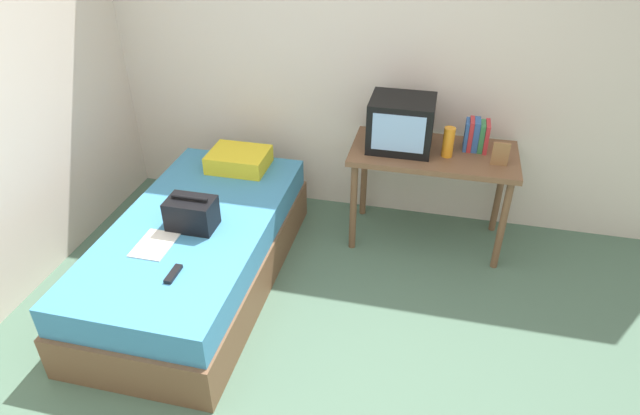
{
  "coord_description": "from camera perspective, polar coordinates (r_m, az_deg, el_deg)",
  "views": [
    {
      "loc": [
        0.6,
        -1.96,
        2.5
      ],
      "look_at": [
        -0.1,
        1.04,
        0.52
      ],
      "focal_mm": 30.81,
      "sensor_mm": 36.0,
      "label": 1
    }
  ],
  "objects": [
    {
      "name": "pillow",
      "position": [
        4.2,
        -8.42,
        4.95
      ],
      "size": [
        0.43,
        0.35,
        0.13
      ],
      "primitive_type": "cube",
      "color": "yellow",
      "rests_on": "bed"
    },
    {
      "name": "bed",
      "position": [
        3.8,
        -12.57,
        -4.54
      ],
      "size": [
        1.0,
        2.0,
        0.5
      ],
      "color": "brown",
      "rests_on": "ground"
    },
    {
      "name": "remote_dark",
      "position": [
        3.22,
        -14.99,
        -6.67
      ],
      "size": [
        0.04,
        0.16,
        0.02
      ],
      "primitive_type": "cube",
      "color": "black",
      "rests_on": "bed"
    },
    {
      "name": "water_bottle",
      "position": [
        3.86,
        13.19,
        6.63
      ],
      "size": [
        0.08,
        0.08,
        0.21
      ],
      "primitive_type": "cylinder",
      "color": "orange",
      "rests_on": "desk"
    },
    {
      "name": "desk",
      "position": [
        4.0,
        11.61,
        4.54
      ],
      "size": [
        1.16,
        0.6,
        0.75
      ],
      "color": "brown",
      "rests_on": "ground"
    },
    {
      "name": "ground_plane",
      "position": [
        3.23,
        -2.58,
        -17.94
      ],
      "size": [
        8.0,
        8.0,
        0.0
      ],
      "primitive_type": "plane",
      "color": "#4C6B56"
    },
    {
      "name": "book_row",
      "position": [
        4.01,
        15.95,
        7.22
      ],
      "size": [
        0.16,
        0.17,
        0.22
      ],
      "color": "#2D5699",
      "rests_on": "desk"
    },
    {
      "name": "wall_back",
      "position": [
        4.18,
        4.57,
        15.95
      ],
      "size": [
        5.2,
        0.1,
        2.6
      ],
      "primitive_type": "cube",
      "color": "beige",
      "rests_on": "ground"
    },
    {
      "name": "picture_frame",
      "position": [
        3.85,
        18.23,
        5.3
      ],
      "size": [
        0.11,
        0.02,
        0.16
      ],
      "primitive_type": "cube",
      "color": "olive",
      "rests_on": "desk"
    },
    {
      "name": "tv",
      "position": [
        3.9,
        8.43,
        8.63
      ],
      "size": [
        0.44,
        0.39,
        0.36
      ],
      "color": "black",
      "rests_on": "desk"
    },
    {
      "name": "handbag",
      "position": [
        3.54,
        -13.19,
        -0.62
      ],
      "size": [
        0.3,
        0.2,
        0.22
      ],
      "color": "black",
      "rests_on": "bed"
    },
    {
      "name": "magazine",
      "position": [
        3.49,
        -16.78,
        -3.71
      ],
      "size": [
        0.21,
        0.29,
        0.01
      ],
      "primitive_type": "cube",
      "color": "white",
      "rests_on": "bed"
    },
    {
      "name": "remote_silver",
      "position": [
        3.86,
        -13.17,
        0.77
      ],
      "size": [
        0.04,
        0.14,
        0.02
      ],
      "primitive_type": "cube",
      "color": "#B7B7BC",
      "rests_on": "bed"
    }
  ]
}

